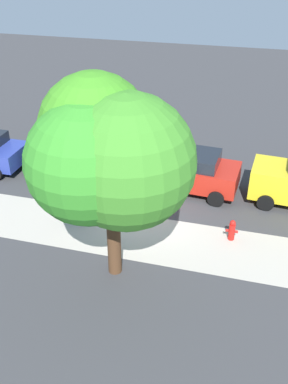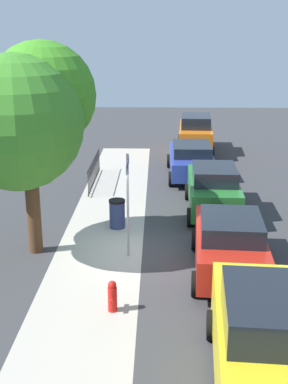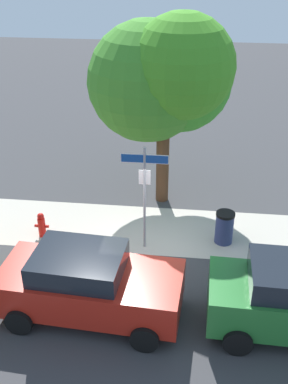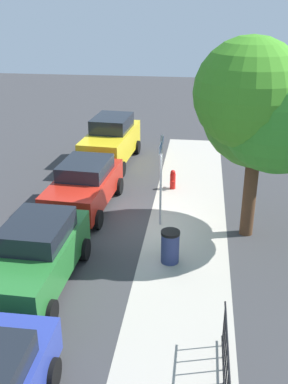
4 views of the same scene
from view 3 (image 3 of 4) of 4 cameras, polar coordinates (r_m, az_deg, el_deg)
ground_plane at (r=13.26m, az=1.03°, el=-7.71°), size 60.00×60.00×0.00m
sidewalk_strip at (r=14.32m, az=9.56°, el=-5.05°), size 24.00×2.60×0.00m
street_sign at (r=12.49m, az=0.07°, el=1.32°), size 1.26×0.07×3.09m
shade_tree at (r=14.40m, az=3.03°, el=13.98°), size 4.44×4.09×6.13m
car_red at (r=11.03m, az=-6.76°, el=-11.03°), size 4.30×2.24×1.69m
fire_hydrant at (r=14.17m, az=-12.37°, el=-3.92°), size 0.42×0.22×0.78m
trash_bin at (r=13.72m, az=9.76°, el=-4.27°), size 0.55×0.55×0.98m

